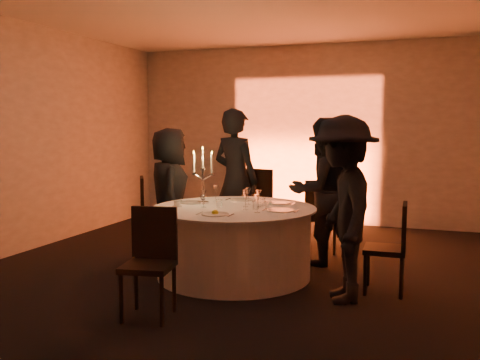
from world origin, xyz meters
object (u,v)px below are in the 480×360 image
(coffee_cup, at_px, (177,204))
(chair_right, at_px, (393,243))
(guest_left, at_px, (170,192))
(guest_back_right, at_px, (322,192))
(chair_left, at_px, (151,209))
(guest_back_left, at_px, (236,180))
(chair_front, at_px, (151,255))
(candelabra, at_px, (203,183))
(guest_right, at_px, (343,209))
(banquet_table, at_px, (234,242))
(chair_back_left, at_px, (261,201))
(chair_back_right, at_px, (319,212))

(coffee_cup, bearing_deg, chair_right, 3.30)
(guest_left, bearing_deg, guest_back_right, -111.82)
(guest_back_right, bearing_deg, chair_left, -42.42)
(guest_back_left, distance_m, coffee_cup, 1.37)
(chair_front, distance_m, candelabra, 1.61)
(guest_right, distance_m, coffee_cup, 1.86)
(banquet_table, height_order, guest_right, guest_right)
(chair_back_left, distance_m, guest_left, 1.40)
(chair_left, xyz_separation_m, coffee_cup, (0.87, -0.97, 0.25))
(banquet_table, xyz_separation_m, chair_back_right, (0.68, 1.34, 0.16))
(chair_left, bearing_deg, guest_left, -147.87)
(banquet_table, bearing_deg, guest_left, 150.98)
(banquet_table, bearing_deg, guest_back_right, 46.40)
(coffee_cup, distance_m, candelabra, 0.42)
(chair_front, distance_m, guest_left, 2.17)
(chair_left, xyz_separation_m, guest_left, (0.38, -0.19, 0.26))
(guest_left, height_order, guest_right, guest_right)
(guest_back_left, bearing_deg, chair_back_left, -91.16)
(banquet_table, relative_size, chair_front, 1.90)
(guest_left, xyz_separation_m, guest_right, (2.34, -1.02, 0.07))
(chair_back_left, relative_size, guest_left, 0.65)
(guest_left, relative_size, guest_right, 0.92)
(guest_left, distance_m, guest_back_right, 1.92)
(chair_back_left, bearing_deg, coffee_cup, 85.12)
(guest_back_right, relative_size, coffee_cup, 15.93)
(candelabra, bearing_deg, guest_left, 145.65)
(banquet_table, distance_m, chair_back_left, 1.71)
(chair_back_right, distance_m, coffee_cup, 2.00)
(chair_front, bearing_deg, guest_back_right, 54.29)
(guest_back_right, relative_size, candelabra, 2.66)
(guest_left, xyz_separation_m, coffee_cup, (0.49, -0.78, -0.01))
(coffee_cup, bearing_deg, guest_back_right, 35.88)
(banquet_table, relative_size, guest_right, 1.02)
(chair_back_right, height_order, chair_front, chair_back_right)
(chair_right, bearing_deg, chair_front, -57.15)
(banquet_table, xyz_separation_m, guest_left, (-1.09, 0.61, 0.43))
(banquet_table, distance_m, chair_front, 1.41)
(banquet_table, xyz_separation_m, chair_front, (-0.27, -1.38, 0.15))
(chair_left, distance_m, chair_back_left, 1.54)
(chair_back_left, distance_m, coffee_cup, 1.91)
(banquet_table, xyz_separation_m, chair_right, (1.69, -0.04, 0.12))
(banquet_table, bearing_deg, guest_right, -18.31)
(chair_back_right, relative_size, chair_front, 1.02)
(banquet_table, height_order, guest_left, guest_left)
(chair_left, distance_m, chair_back_right, 2.22)
(banquet_table, bearing_deg, chair_right, -1.37)
(chair_back_right, distance_m, guest_left, 1.94)
(guest_right, relative_size, coffee_cup, 16.03)
(guest_back_left, bearing_deg, guest_left, 59.03)
(chair_left, distance_m, candelabra, 1.30)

